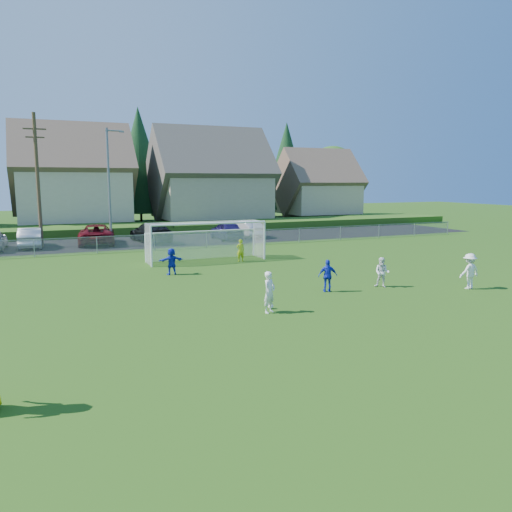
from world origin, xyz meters
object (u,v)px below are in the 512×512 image
(soccer_goal, at_px, (205,235))
(car_d, at_px, (151,232))
(player_blue_a, at_px, (328,276))
(car_e, at_px, (227,230))
(player_white_c, at_px, (469,271))
(car_c, at_px, (97,234))
(player_blue_b, at_px, (172,261))
(player_white_b, at_px, (382,272))
(soccer_ball, at_px, (271,306))
(car_f, at_px, (247,229))
(car_b, at_px, (30,238))
(goalkeeper, at_px, (240,250))
(player_white_a, at_px, (269,292))

(soccer_goal, bearing_deg, car_d, 96.04)
(player_blue_a, height_order, car_e, car_e)
(player_white_c, relative_size, soccer_goal, 0.23)
(player_blue_a, distance_m, car_c, 23.54)
(player_blue_a, relative_size, player_blue_b, 1.02)
(player_white_b, height_order, player_blue_b, player_blue_b)
(soccer_ball, distance_m, car_d, 23.67)
(car_c, xyz_separation_m, car_f, (12.99, 0.03, -0.06))
(car_d, bearing_deg, soccer_ball, 82.32)
(player_white_c, height_order, car_b, player_white_c)
(soccer_ball, xyz_separation_m, player_blue_a, (3.71, 1.76, 0.63))
(player_white_b, distance_m, player_blue_a, 2.88)
(car_d, height_order, car_e, car_d)
(goalkeeper, bearing_deg, soccer_ball, 77.85)
(player_blue_a, relative_size, car_d, 0.27)
(player_white_a, distance_m, player_white_c, 10.42)
(car_e, distance_m, car_f, 2.66)
(car_b, bearing_deg, car_e, 177.51)
(car_e, bearing_deg, soccer_ball, 75.05)
(soccer_ball, xyz_separation_m, car_b, (-8.90, 23.90, 0.65))
(player_blue_b, bearing_deg, car_d, -99.85)
(player_white_a, bearing_deg, car_f, 38.01)
(car_d, relative_size, car_f, 1.24)
(soccer_ball, xyz_separation_m, player_white_a, (-0.29, -0.49, 0.69))
(player_blue_b, xyz_separation_m, goalkeeper, (5.06, 2.65, -0.02))
(goalkeeper, bearing_deg, player_white_c, 124.17)
(player_white_a, distance_m, player_white_b, 7.17)
(car_f, bearing_deg, player_blue_a, 74.56)
(player_white_c, distance_m, car_f, 24.39)
(goalkeeper, bearing_deg, player_blue_b, 31.46)
(car_b, xyz_separation_m, car_c, (4.84, 0.09, 0.05))
(car_b, bearing_deg, player_white_a, 110.93)
(car_c, relative_size, soccer_goal, 0.78)
(car_c, bearing_deg, car_e, -179.22)
(player_white_c, distance_m, goalkeeper, 13.60)
(car_c, bearing_deg, player_blue_a, 116.27)
(player_white_c, relative_size, player_blue_a, 1.13)
(car_b, height_order, car_e, car_e)
(soccer_ball, bearing_deg, player_white_b, 13.26)
(player_white_a, relative_size, car_f, 0.36)
(player_white_b, xyz_separation_m, player_white_c, (3.55, -1.90, 0.12))
(player_white_a, xyz_separation_m, player_white_c, (10.42, 0.14, 0.03))
(car_c, bearing_deg, car_f, -172.87)
(car_b, distance_m, car_d, 9.11)
(soccer_goal, bearing_deg, car_c, 115.61)
(player_white_b, distance_m, car_f, 22.58)
(car_b, bearing_deg, soccer_goal, 133.89)
(player_blue_b, distance_m, goalkeeper, 5.71)
(soccer_ball, bearing_deg, car_b, 110.43)
(goalkeeper, bearing_deg, car_d, -72.11)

